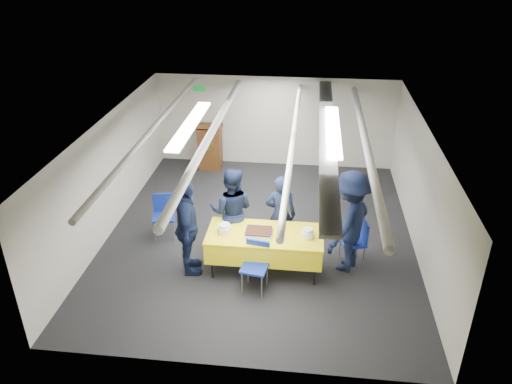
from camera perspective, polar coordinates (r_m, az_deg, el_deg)
ground at (r=10.09m, az=0.46°, el=-4.80°), size 7.00×7.00×0.00m
room_shell at (r=9.62m, az=1.31°, el=5.65°), size 6.00×7.00×2.30m
serving_table at (r=8.77m, az=1.02°, el=-5.91°), size 2.02×0.92×0.77m
sheet_cake at (r=8.61m, az=0.32°, el=-4.61°), size 0.47×0.37×0.09m
plate_stack_left at (r=8.66m, az=-3.62°, el=-4.20°), size 0.24×0.24×0.17m
plate_stack_right at (r=8.55m, az=5.95°, el=-4.74°), size 0.21×0.21×0.17m
podium at (r=12.73m, az=-5.27°, el=5.31°), size 0.62×0.53×1.25m
chair_near at (r=8.39m, az=0.01°, el=-7.87°), size 0.49×0.49×0.87m
chair_right at (r=9.17m, az=11.53°, el=-5.13°), size 0.51×0.51×0.87m
chair_left at (r=9.97m, az=-10.51°, el=-2.16°), size 0.50×0.50×0.87m
sailor_a at (r=9.17m, az=2.81°, el=-2.64°), size 0.59×0.40×1.58m
sailor_b at (r=9.17m, az=-2.80°, el=-2.20°), size 0.84×0.65×1.71m
sailor_c at (r=8.64m, az=-7.86°, el=-4.10°), size 0.68×1.13×1.79m
sailor_d at (r=8.80m, az=10.60°, el=-3.37°), size 1.20×1.40×1.88m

